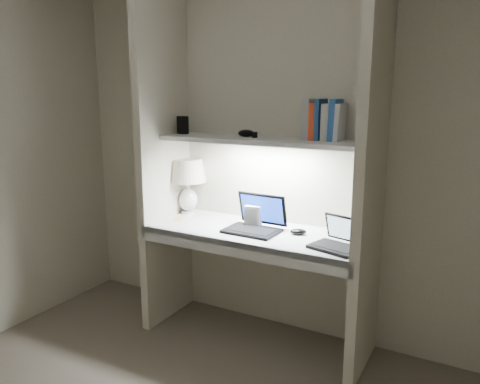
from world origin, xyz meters
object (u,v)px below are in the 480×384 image
Objects in this scene: laptop_main at (256,222)px; book_row at (324,121)px; table_lamp at (188,177)px; laptop_netbook at (339,241)px; speaker at (253,216)px.

laptop_main is 1.40× the size of book_row.
laptop_main is at bearing -13.47° from table_lamp.
table_lamp is at bearing 168.68° from laptop_main.
laptop_main is (0.64, -0.15, -0.22)m from table_lamp.
laptop_netbook is 1.31× the size of book_row.
table_lamp is 1.61× the size of book_row.
table_lamp reaches higher than speaker.
laptop_netbook is at bearing -50.87° from book_row.
speaker is 0.58× the size of book_row.
book_row is (0.38, 0.17, 0.66)m from laptop_main.
laptop_main reaches higher than speaker.
table_lamp is 1.27m from laptop_netbook.
table_lamp is 0.63m from speaker.
speaker is (0.59, -0.09, -0.20)m from table_lamp.
laptop_netbook is 2.26× the size of speaker.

